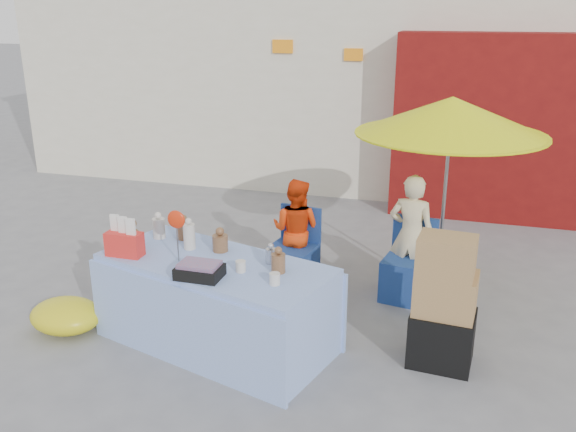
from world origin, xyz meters
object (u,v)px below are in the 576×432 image
(market_table, at_px, (216,302))
(vendor_beige, at_px, (411,235))
(vendor_orange, at_px, (296,230))
(box_stack, at_px, (444,307))
(chair_right, at_px, (408,276))
(chair_left, at_px, (293,262))
(umbrella, at_px, (451,117))

(market_table, xyz_separation_m, vendor_beige, (1.57, 1.55, 0.24))
(vendor_orange, bearing_deg, box_stack, 151.43)
(chair_right, xyz_separation_m, box_stack, (0.40, -1.17, 0.28))
(market_table, distance_m, chair_left, 1.46)
(chair_right, height_order, box_stack, box_stack)
(vendor_beige, distance_m, umbrella, 1.28)
(chair_right, relative_size, vendor_orange, 0.73)
(chair_left, xyz_separation_m, vendor_orange, (-0.00, 0.13, 0.33))
(chair_right, height_order, umbrella, umbrella)
(umbrella, bearing_deg, vendor_orange, -174.47)
(vendor_orange, relative_size, vendor_beige, 0.89)
(vendor_beige, bearing_deg, chair_right, 100.91)
(vendor_beige, bearing_deg, umbrella, -143.66)
(chair_left, height_order, vendor_orange, vendor_orange)
(vendor_orange, height_order, vendor_beige, vendor_beige)
(market_table, distance_m, chair_right, 2.12)
(vendor_beige, bearing_deg, market_table, 54.40)
(vendor_beige, xyz_separation_m, umbrella, (0.30, 0.15, 1.23))
(market_table, xyz_separation_m, box_stack, (1.97, 0.24, 0.12))
(market_table, relative_size, umbrella, 1.10)
(chair_right, bearing_deg, vendor_beige, 100.91)
(box_stack, bearing_deg, chair_right, 108.90)
(vendor_orange, distance_m, box_stack, 2.11)
(chair_right, distance_m, umbrella, 1.69)
(market_table, height_order, chair_right, market_table)
(market_table, height_order, box_stack, market_table)
(umbrella, bearing_deg, box_stack, -85.90)
(vendor_orange, xyz_separation_m, umbrella, (1.55, 0.15, 1.31))
(chair_left, distance_m, box_stack, 2.05)
(chair_left, xyz_separation_m, vendor_beige, (1.25, 0.13, 0.40))
(vendor_beige, distance_m, box_stack, 1.38)
(chair_right, distance_m, box_stack, 1.27)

